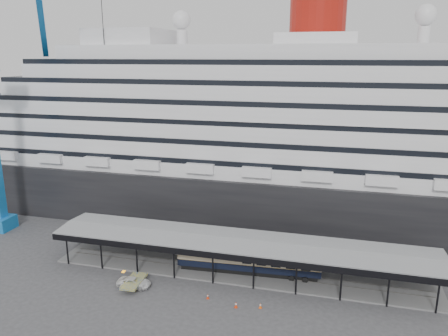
{
  "coord_description": "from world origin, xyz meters",
  "views": [
    {
      "loc": [
        12.66,
        -52.22,
        31.13
      ],
      "look_at": [
        -3.13,
        8.0,
        14.96
      ],
      "focal_mm": 35.0,
      "sensor_mm": 36.0,
      "label": 1
    }
  ],
  "objects": [
    {
      "name": "port_truck",
      "position": [
        -13.17,
        -2.79,
        0.65
      ],
      "size": [
        4.76,
        2.36,
        1.3
      ],
      "primitive_type": "imported",
      "rotation": [
        0.0,
        0.0,
        1.62
      ],
      "color": "silver",
      "rests_on": "ground"
    },
    {
      "name": "traffic_cone_right",
      "position": [
        4.67,
        -3.55,
        0.36
      ],
      "size": [
        0.43,
        0.43,
        0.72
      ],
      "rotation": [
        0.0,
        0.0,
        -0.19
      ],
      "color": "#F1540D",
      "rests_on": "ground"
    },
    {
      "name": "traffic_cone_left",
      "position": [
        -2.42,
        -3.12,
        0.35
      ],
      "size": [
        0.37,
        0.37,
        0.7
      ],
      "rotation": [
        0.0,
        0.0,
        -0.04
      ],
      "color": "red",
      "rests_on": "ground"
    },
    {
      "name": "pullman_carriage",
      "position": [
        1.36,
        5.0,
        2.5
      ],
      "size": [
        20.97,
        3.9,
        20.47
      ],
      "rotation": [
        0.0,
        0.0,
        0.06
      ],
      "color": "black",
      "rests_on": "ground"
    },
    {
      "name": "cruise_ship",
      "position": [
        0.05,
        32.0,
        18.35
      ],
      "size": [
        130.0,
        30.0,
        43.9
      ],
      "color": "black",
      "rests_on": "ground"
    },
    {
      "name": "ground",
      "position": [
        0.0,
        0.0,
        0.0
      ],
      "size": [
        200.0,
        200.0,
        0.0
      ],
      "primitive_type": "plane",
      "color": "#3B3B3E",
      "rests_on": "ground"
    },
    {
      "name": "platform_canopy",
      "position": [
        0.0,
        5.0,
        2.36
      ],
      "size": [
        56.0,
        9.18,
        5.3
      ],
      "color": "slate",
      "rests_on": "ground"
    },
    {
      "name": "traffic_cone_mid",
      "position": [
        1.64,
        -4.22,
        0.4
      ],
      "size": [
        0.46,
        0.46,
        0.8
      ],
      "rotation": [
        0.0,
        0.0,
        -0.12
      ],
      "color": "red",
      "rests_on": "ground"
    }
  ]
}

